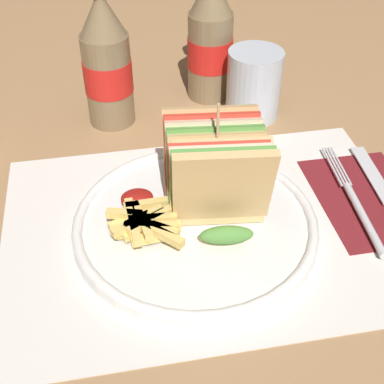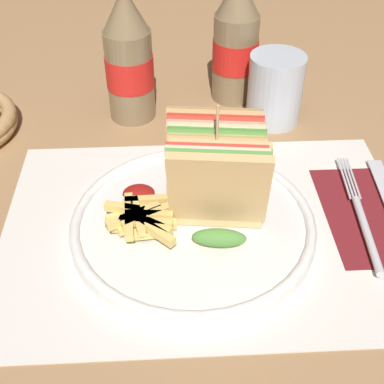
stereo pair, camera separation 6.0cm
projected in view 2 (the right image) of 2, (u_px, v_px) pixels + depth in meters
name	position (u px, v px, depth m)	size (l,w,h in m)	color
ground_plane	(215.00, 235.00, 0.60)	(4.00, 4.00, 0.00)	#9E754C
placemat	(207.00, 228.00, 0.61)	(0.46, 0.33, 0.00)	silver
plate_main	(193.00, 224.00, 0.60)	(0.27, 0.27, 0.02)	white
club_sandwich	(217.00, 176.00, 0.57)	(0.11, 0.12, 0.14)	tan
fries_pile	(143.00, 218.00, 0.58)	(0.09, 0.09, 0.02)	#E5C166
ketchup_blob	(139.00, 193.00, 0.62)	(0.04, 0.03, 0.01)	maroon
napkin	(376.00, 213.00, 0.63)	(0.12, 0.17, 0.00)	maroon
fork	(363.00, 221.00, 0.61)	(0.03, 0.20, 0.01)	silver
coke_bottle_near	(129.00, 59.00, 0.74)	(0.07, 0.07, 0.21)	#7A6647
coke_bottle_far	(236.00, 42.00, 0.78)	(0.07, 0.07, 0.21)	#7A6647
glass_near	(275.00, 89.00, 0.76)	(0.08, 0.08, 0.10)	silver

